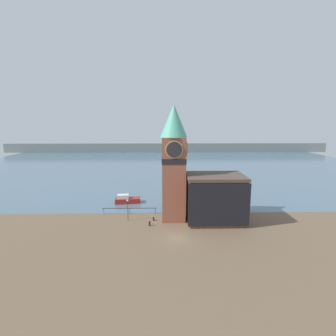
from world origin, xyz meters
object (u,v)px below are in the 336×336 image
object	(u,v)px
clock_tower	(174,160)
boat_near	(127,200)
pier_building	(215,198)
lamp_post	(128,206)
mooring_bollard_far	(154,219)
mooring_bollard_near	(149,223)

from	to	relation	value
clock_tower	boat_near	distance (m)	16.69
pier_building	lamp_post	distance (m)	15.07
boat_near	mooring_bollard_far	bearing A→B (deg)	-66.64
boat_near	mooring_bollard_near	xyz separation A→B (m)	(5.42, -12.51, -0.24)
mooring_bollard_near	lamp_post	size ratio (longest dim) A/B	0.22
clock_tower	pier_building	world-z (taller)	clock_tower
mooring_bollard_near	boat_near	bearing A→B (deg)	113.42
boat_near	lamp_post	size ratio (longest dim) A/B	1.45
pier_building	lamp_post	world-z (taller)	pier_building
mooring_bollard_near	mooring_bollard_far	xyz separation A→B (m)	(0.60, 2.24, -0.09)
lamp_post	mooring_bollard_far	bearing A→B (deg)	-2.08
pier_building	lamp_post	bearing A→B (deg)	178.96
clock_tower	mooring_bollard_far	distance (m)	10.77
clock_tower	lamp_post	distance (m)	11.20
boat_near	mooring_bollard_far	world-z (taller)	boat_near
boat_near	mooring_bollard_far	xyz separation A→B (m)	(6.02, -10.26, -0.33)
mooring_bollard_near	pier_building	bearing A→B (deg)	10.83
clock_tower	pier_building	xyz separation A→B (m)	(7.06, -0.81, -6.46)
clock_tower	pier_building	bearing A→B (deg)	-6.58
clock_tower	boat_near	size ratio (longest dim) A/B	3.62
pier_building	boat_near	distance (m)	19.84
pier_building	clock_tower	bearing A→B (deg)	173.42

